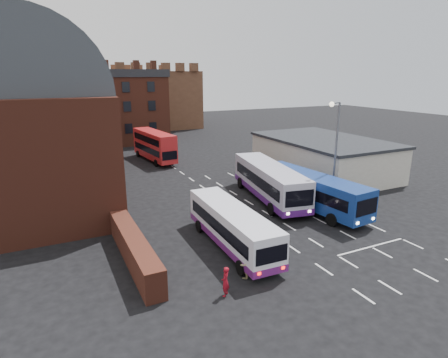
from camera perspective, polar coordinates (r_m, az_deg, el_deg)
name	(u,v)px	position (r m, az deg, el deg)	size (l,w,h in m)	color
ground	(286,244)	(27.16, 9.42, -9.69)	(180.00, 180.00, 0.00)	black
railway_station	(29,116)	(41.00, -27.54, 8.52)	(12.00, 28.00, 16.00)	#602B1E
forecourt_wall	(134,249)	(24.67, -13.50, -10.35)	(1.20, 10.00, 1.80)	#602B1E
cream_building	(323,156)	(45.86, 14.85, 3.41)	(10.40, 16.40, 4.25)	beige
brick_terrace	(97,111)	(66.63, -18.80, 9.75)	(22.00, 10.00, 11.00)	brown
castle_keep	(139,99)	(88.40, -12.78, 11.82)	(22.00, 22.00, 12.00)	brown
bus_white_outbound	(232,224)	(25.71, 1.23, -6.94)	(2.78, 10.30, 2.79)	white
bus_white_inbound	(269,180)	(35.33, 6.91, -0.11)	(4.82, 12.48, 3.32)	silver
bus_blue	(312,189)	(33.51, 13.22, -1.53)	(3.75, 11.65, 3.12)	navy
bus_red_double	(154,145)	(51.89, -10.57, 5.05)	(3.37, 10.22, 4.01)	red
street_lamp	(335,144)	(34.17, 16.54, 5.13)	(1.77, 0.96, 9.35)	slate
pedestrian_red	(225,282)	(20.78, 0.21, -15.36)	(0.61, 0.40, 1.68)	maroon
pedestrian_beige	(246,264)	(22.38, 3.34, -12.80)	(0.86, 0.67, 1.78)	tan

